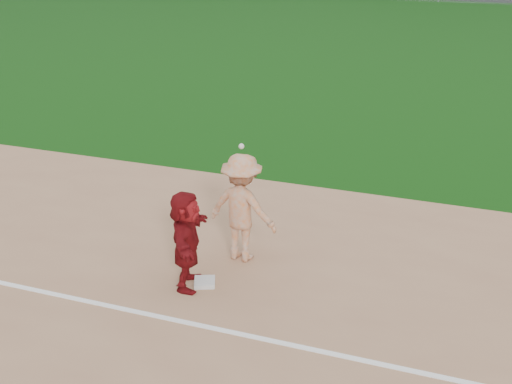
% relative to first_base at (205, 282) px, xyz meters
% --- Properties ---
extents(ground, '(160.00, 160.00, 0.00)m').
position_rel_first_base_xyz_m(ground, '(0.50, -0.31, -0.06)').
color(ground, '#0F3D0B').
rests_on(ground, ground).
extents(foul_line, '(60.00, 0.10, 0.01)m').
position_rel_first_base_xyz_m(foul_line, '(0.50, -1.11, -0.03)').
color(foul_line, white).
rests_on(foul_line, infield_dirt).
extents(first_base, '(0.45, 0.45, 0.08)m').
position_rel_first_base_xyz_m(first_base, '(0.00, 0.00, 0.00)').
color(first_base, silver).
rests_on(first_base, infield_dirt).
extents(base_runner, '(0.91, 1.66, 1.71)m').
position_rel_first_base_xyz_m(base_runner, '(-0.24, -0.11, 0.82)').
color(base_runner, '#670B0E').
rests_on(base_runner, infield_dirt).
extents(first_base_play, '(1.37, 1.28, 2.48)m').
position_rel_first_base_xyz_m(first_base_play, '(0.28, 1.07, 0.95)').
color(first_base_play, '#ACADAF').
rests_on(first_base_play, infield_dirt).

